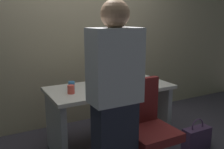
{
  "coord_description": "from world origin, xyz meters",
  "views": [
    {
      "loc": [
        -1.32,
        -2.49,
        1.51
      ],
      "look_at": [
        0.0,
        -0.05,
        0.87
      ],
      "focal_mm": 40.36,
      "sensor_mm": 36.0,
      "label": 1
    }
  ],
  "objects_px": {
    "monitor": "(112,62)",
    "handbag": "(197,138)",
    "office_chair": "(147,134)",
    "mouse": "(130,85)",
    "person_at_desk": "(115,103)",
    "cup_near_keyboard": "(71,89)",
    "cup_by_monitor": "(72,85)",
    "book_stack": "(134,75)",
    "cell_phone": "(148,84)",
    "keyboard": "(108,89)",
    "desk": "(110,104)"
  },
  "relations": [
    {
      "from": "monitor",
      "to": "handbag",
      "type": "relative_size",
      "value": 1.43
    },
    {
      "from": "office_chair",
      "to": "mouse",
      "type": "height_order",
      "value": "office_chair"
    },
    {
      "from": "person_at_desk",
      "to": "cup_near_keyboard",
      "type": "distance_m",
      "value": 0.79
    },
    {
      "from": "person_at_desk",
      "to": "cup_by_monitor",
      "type": "height_order",
      "value": "person_at_desk"
    },
    {
      "from": "book_stack",
      "to": "cup_near_keyboard",
      "type": "bearing_deg",
      "value": -170.96
    },
    {
      "from": "person_at_desk",
      "to": "cell_phone",
      "type": "height_order",
      "value": "person_at_desk"
    },
    {
      "from": "person_at_desk",
      "to": "book_stack",
      "type": "height_order",
      "value": "person_at_desk"
    },
    {
      "from": "handbag",
      "to": "cup_by_monitor",
      "type": "bearing_deg",
      "value": 150.45
    },
    {
      "from": "office_chair",
      "to": "cup_by_monitor",
      "type": "distance_m",
      "value": 1.0
    },
    {
      "from": "person_at_desk",
      "to": "cell_phone",
      "type": "xyz_separation_m",
      "value": [
        0.84,
        0.69,
        -0.12
      ]
    },
    {
      "from": "monitor",
      "to": "mouse",
      "type": "distance_m",
      "value": 0.36
    },
    {
      "from": "book_stack",
      "to": "keyboard",
      "type": "bearing_deg",
      "value": -156.45
    },
    {
      "from": "office_chair",
      "to": "cup_near_keyboard",
      "type": "relative_size",
      "value": 10.47
    },
    {
      "from": "cup_by_monitor",
      "to": "handbag",
      "type": "relative_size",
      "value": 0.22
    },
    {
      "from": "keyboard",
      "to": "cell_phone",
      "type": "bearing_deg",
      "value": -4.96
    },
    {
      "from": "monitor",
      "to": "handbag",
      "type": "height_order",
      "value": "monitor"
    },
    {
      "from": "keyboard",
      "to": "cup_near_keyboard",
      "type": "relative_size",
      "value": 4.79
    },
    {
      "from": "person_at_desk",
      "to": "monitor",
      "type": "relative_size",
      "value": 3.04
    },
    {
      "from": "monitor",
      "to": "cup_near_keyboard",
      "type": "bearing_deg",
      "value": -163.03
    },
    {
      "from": "cup_by_monitor",
      "to": "desk",
      "type": "bearing_deg",
      "value": -13.66
    },
    {
      "from": "desk",
      "to": "cup_near_keyboard",
      "type": "height_order",
      "value": "cup_near_keyboard"
    },
    {
      "from": "cup_near_keyboard",
      "to": "handbag",
      "type": "xyz_separation_m",
      "value": [
        1.31,
        -0.55,
        -0.63
      ]
    },
    {
      "from": "monitor",
      "to": "mouse",
      "type": "bearing_deg",
      "value": -68.15
    },
    {
      "from": "office_chair",
      "to": "cell_phone",
      "type": "bearing_deg",
      "value": 53.4
    },
    {
      "from": "mouse",
      "to": "office_chair",
      "type": "bearing_deg",
      "value": -106.43
    },
    {
      "from": "cell_phone",
      "to": "handbag",
      "type": "distance_m",
      "value": 0.84
    },
    {
      "from": "keyboard",
      "to": "cup_near_keyboard",
      "type": "distance_m",
      "value": 0.41
    },
    {
      "from": "cell_phone",
      "to": "cup_near_keyboard",
      "type": "bearing_deg",
      "value": 160.41
    },
    {
      "from": "monitor",
      "to": "keyboard",
      "type": "height_order",
      "value": "monitor"
    },
    {
      "from": "cup_by_monitor",
      "to": "keyboard",
      "type": "bearing_deg",
      "value": -34.21
    },
    {
      "from": "monitor",
      "to": "cup_by_monitor",
      "type": "xyz_separation_m",
      "value": [
        -0.52,
        -0.02,
        -0.21
      ]
    },
    {
      "from": "office_chair",
      "to": "person_at_desk",
      "type": "height_order",
      "value": "person_at_desk"
    },
    {
      "from": "monitor",
      "to": "cup_by_monitor",
      "type": "relative_size",
      "value": 6.35
    },
    {
      "from": "monitor",
      "to": "cell_phone",
      "type": "xyz_separation_m",
      "value": [
        0.36,
        -0.26,
        -0.25
      ]
    },
    {
      "from": "office_chair",
      "to": "handbag",
      "type": "relative_size",
      "value": 2.49
    },
    {
      "from": "keyboard",
      "to": "cup_by_monitor",
      "type": "xyz_separation_m",
      "value": [
        -0.34,
        0.23,
        0.03
      ]
    },
    {
      "from": "desk",
      "to": "mouse",
      "type": "xyz_separation_m",
      "value": [
        0.19,
        -0.13,
        0.24
      ]
    },
    {
      "from": "office_chair",
      "to": "cup_near_keyboard",
      "type": "xyz_separation_m",
      "value": [
        -0.51,
        0.67,
        0.34
      ]
    },
    {
      "from": "desk",
      "to": "handbag",
      "type": "relative_size",
      "value": 3.81
    },
    {
      "from": "cup_near_keyboard",
      "to": "handbag",
      "type": "bearing_deg",
      "value": -22.63
    },
    {
      "from": "desk",
      "to": "handbag",
      "type": "distance_m",
      "value": 1.08
    },
    {
      "from": "mouse",
      "to": "cell_phone",
      "type": "bearing_deg",
      "value": -2.61
    },
    {
      "from": "office_chair",
      "to": "cell_phone",
      "type": "xyz_separation_m",
      "value": [
        0.43,
        0.58,
        0.3
      ]
    },
    {
      "from": "cup_by_monitor",
      "to": "book_stack",
      "type": "distance_m",
      "value": 0.81
    },
    {
      "from": "monitor",
      "to": "book_stack",
      "type": "relative_size",
      "value": 2.41
    },
    {
      "from": "keyboard",
      "to": "cup_by_monitor",
      "type": "distance_m",
      "value": 0.41
    },
    {
      "from": "keyboard",
      "to": "mouse",
      "type": "distance_m",
      "value": 0.28
    },
    {
      "from": "office_chair",
      "to": "handbag",
      "type": "distance_m",
      "value": 0.86
    },
    {
      "from": "mouse",
      "to": "handbag",
      "type": "height_order",
      "value": "mouse"
    },
    {
      "from": "keyboard",
      "to": "desk",
      "type": "bearing_deg",
      "value": 50.14
    }
  ]
}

